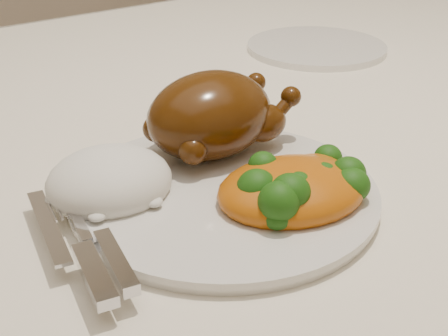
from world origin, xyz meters
TOP-DOWN VIEW (x-y plane):
  - dining_table at (0.00, 0.00)m, footprint 1.60×0.90m
  - tablecloth at (0.00, 0.00)m, footprint 1.73×1.03m
  - dinner_plate at (-0.08, -0.17)m, footprint 0.28×0.28m
  - side_plate at (0.29, 0.10)m, footprint 0.22×0.22m
  - roast_chicken at (-0.05, -0.11)m, footprint 0.15×0.10m
  - rice_mound at (-0.16, -0.12)m, footprint 0.12×0.11m
  - mac_and_cheese at (-0.05, -0.23)m, footprint 0.15×0.13m
  - cutlery at (-0.22, -0.20)m, footprint 0.05×0.17m

SIDE VIEW (x-z plane):
  - dining_table at x=0.00m, z-range 0.29..1.05m
  - tablecloth at x=0.00m, z-range 0.65..0.83m
  - side_plate at x=0.29m, z-range 0.77..0.78m
  - dinner_plate at x=-0.08m, z-range 0.77..0.78m
  - cutlery at x=-0.22m, z-range 0.78..0.79m
  - rice_mound at x=-0.16m, z-range 0.76..0.82m
  - mac_and_cheese at x=-0.05m, z-range 0.76..0.82m
  - roast_chicken at x=-0.05m, z-range 0.78..0.86m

